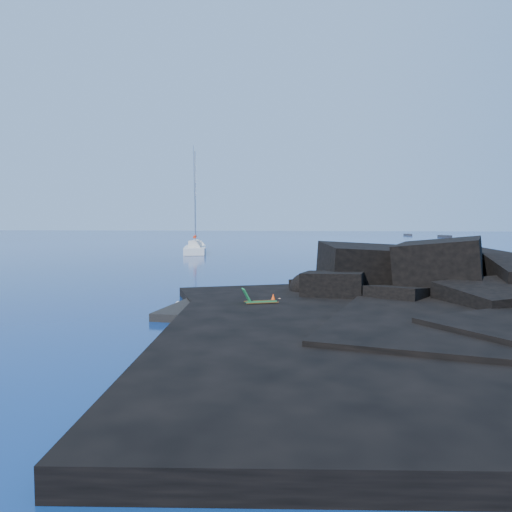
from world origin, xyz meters
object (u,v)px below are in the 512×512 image
(sailboat, at_px, (195,253))
(marker_cone, at_px, (273,300))
(sunbather, at_px, (270,301))
(deck_chair, at_px, (261,297))
(distant_boat_b, at_px, (445,238))
(distant_boat_a, at_px, (408,236))

(sailboat, distance_m, marker_cone, 44.98)
(sailboat, xyz_separation_m, sunbather, (14.31, -42.10, 0.53))
(deck_chair, height_order, marker_cone, deck_chair)
(sunbather, relative_size, distant_boat_b, 0.40)
(sailboat, distance_m, sunbather, 44.47)
(marker_cone, distance_m, distant_boat_b, 120.64)
(distant_boat_a, bearing_deg, distant_boat_b, -77.63)
(marker_cone, relative_size, distant_boat_a, 0.14)
(marker_cone, relative_size, distant_boat_b, 0.12)
(sailboat, bearing_deg, sunbather, -83.66)
(deck_chair, height_order, distant_boat_b, deck_chair)
(sailboat, bearing_deg, marker_cone, -83.58)
(deck_chair, distance_m, distant_boat_a, 136.01)
(deck_chair, relative_size, sunbather, 0.80)
(sailboat, distance_m, distant_boat_b, 88.24)
(sailboat, xyz_separation_m, marker_cone, (14.53, -42.56, 0.65))
(sailboat, relative_size, sunbather, 7.20)
(deck_chair, relative_size, distant_boat_b, 0.32)
(sailboat, height_order, distant_boat_a, sailboat)
(deck_chair, xyz_separation_m, sunbather, (0.26, 1.28, -0.35))
(marker_cone, xyz_separation_m, distant_boat_a, (28.63, 132.03, -0.65))
(deck_chair, distance_m, sunbather, 1.35)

